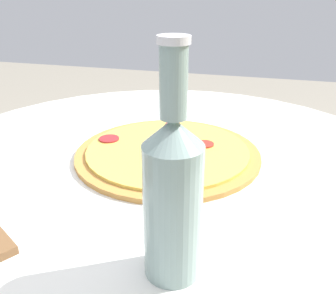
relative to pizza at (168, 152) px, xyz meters
name	(u,v)px	position (x,y,z in m)	size (l,w,h in m)	color
table	(164,234)	(0.03, 0.00, -0.19)	(1.07, 1.07, 0.76)	silver
pizza	(168,152)	(0.00, 0.00, 0.00)	(0.38, 0.38, 0.02)	#B77F3D
beer_bottle	(173,194)	(0.32, 0.09, 0.10)	(0.07, 0.07, 0.29)	gray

